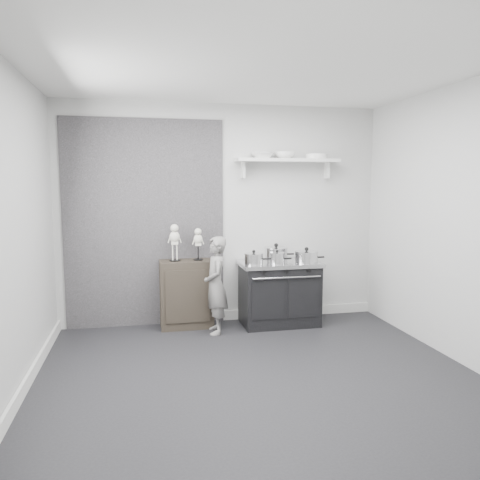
{
  "coord_description": "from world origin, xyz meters",
  "views": [
    {
      "loc": [
        -1.01,
        -3.94,
        1.74
      ],
      "look_at": [
        0.04,
        0.95,
        1.13
      ],
      "focal_mm": 35.0,
      "sensor_mm": 36.0,
      "label": 1
    }
  ],
  "objects": [
    {
      "name": "skeleton_torso",
      "position": [
        -0.33,
        1.61,
        1.04
      ],
      "size": [
        0.12,
        0.08,
        0.45
      ],
      "primitive_type": null,
      "color": "beige",
      "rests_on": "side_cabinet"
    },
    {
      "name": "stove",
      "position": [
        0.65,
        1.48,
        0.39
      ],
      "size": [
        0.98,
        0.61,
        0.78
      ],
      "color": "black",
      "rests_on": "ground"
    },
    {
      "name": "bowl_small",
      "position": [
        0.76,
        1.67,
        2.08
      ],
      "size": [
        0.25,
        0.25,
        0.08
      ],
      "primitive_type": "imported",
      "color": "white",
      "rests_on": "wall_shelf"
    },
    {
      "name": "side_cabinet",
      "position": [
        -0.48,
        1.61,
        0.41
      ],
      "size": [
        0.63,
        0.37,
        0.82
      ],
      "primitive_type": "cube",
      "color": "black",
      "rests_on": "ground"
    },
    {
      "name": "pot_front_center",
      "position": [
        0.57,
        1.32,
        0.85
      ],
      "size": [
        0.27,
        0.18,
        0.17
      ],
      "color": "silver",
      "rests_on": "stove"
    },
    {
      "name": "wall_shelf",
      "position": [
        0.8,
        1.68,
        2.01
      ],
      "size": [
        1.3,
        0.26,
        0.24
      ],
      "color": "silver",
      "rests_on": "room_shell"
    },
    {
      "name": "child",
      "position": [
        -0.17,
        1.3,
        0.57
      ],
      "size": [
        0.29,
        0.42,
        1.13
      ],
      "primitive_type": "imported",
      "rotation": [
        0.0,
        0.0,
        -1.61
      ],
      "color": "slate",
      "rests_on": "ground"
    },
    {
      "name": "bowl_large",
      "position": [
        0.48,
        1.67,
        2.07
      ],
      "size": [
        0.28,
        0.28,
        0.07
      ],
      "primitive_type": "imported",
      "color": "white",
      "rests_on": "wall_shelf"
    },
    {
      "name": "pot_front_right",
      "position": [
        0.94,
        1.33,
        0.86
      ],
      "size": [
        0.37,
        0.28,
        0.19
      ],
      "color": "silver",
      "rests_on": "stove"
    },
    {
      "name": "pot_back_left",
      "position": [
        0.63,
        1.57,
        0.87
      ],
      "size": [
        0.38,
        0.29,
        0.22
      ],
      "color": "silver",
      "rests_on": "stove"
    },
    {
      "name": "pot_front_left",
      "position": [
        0.3,
        1.37,
        0.85
      ],
      "size": [
        0.31,
        0.22,
        0.17
      ],
      "color": "silver",
      "rests_on": "stove"
    },
    {
      "name": "skeleton_full",
      "position": [
        -0.61,
        1.61,
        1.07
      ],
      "size": [
        0.14,
        0.09,
        0.51
      ],
      "primitive_type": null,
      "color": "beige",
      "rests_on": "side_cabinet"
    },
    {
      "name": "room_shell",
      "position": [
        -0.09,
        0.15,
        1.64
      ],
      "size": [
        4.02,
        3.62,
        2.71
      ],
      "color": "#B1B1AE",
      "rests_on": "ground"
    },
    {
      "name": "plate_stack",
      "position": [
        1.18,
        1.67,
        2.07
      ],
      "size": [
        0.27,
        0.27,
        0.06
      ],
      "primitive_type": "cylinder",
      "color": "white",
      "rests_on": "wall_shelf"
    },
    {
      "name": "ground",
      "position": [
        0.0,
        0.0,
        0.0
      ],
      "size": [
        4.0,
        4.0,
        0.0
      ],
      "primitive_type": "plane",
      "color": "black",
      "rests_on": "ground"
    }
  ]
}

